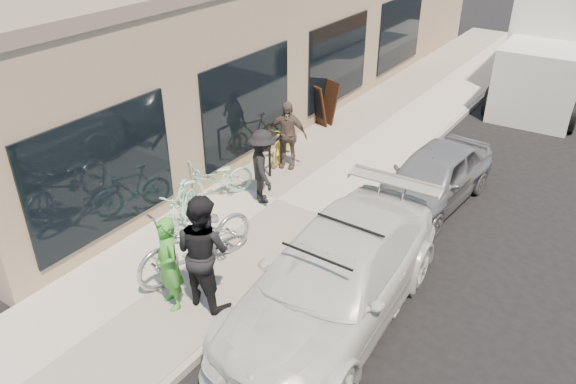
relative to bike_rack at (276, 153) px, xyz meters
The scene contains 17 objects.
ground 4.89m from the bike_rack, 55.54° to the right, with size 120.00×120.00×0.00m, color black.
sidewalk 1.36m from the bike_rack, 53.31° to the right, with size 3.00×34.00×0.15m, color #B1AA9F.
curb 2.56m from the bike_rack, 23.51° to the right, with size 0.12×34.00×0.13m, color gray.
storefront 4.94m from the bike_rack, 122.03° to the left, with size 3.60×20.00×4.22m.
bike_rack is the anchor object (origin of this frame).
sandwich_board 3.08m from the bike_rack, 102.20° to the left, with size 0.88×0.88×1.12m.
sedan_white 4.70m from the bike_rack, 43.64° to the right, with size 2.30×5.07×1.48m.
sedan_silver 3.47m from the bike_rack, 15.83° to the left, with size 1.43×3.56×1.21m, color gray.
moving_truck 10.36m from the bike_rack, 68.59° to the left, with size 2.72×6.59×3.19m.
tandem_bike 3.82m from the bike_rack, 74.60° to the right, with size 0.79×2.28×1.20m, color #B5B5B8.
woman_rider 4.77m from the bike_rack, 74.34° to the right, with size 0.57×0.37×1.57m, color green.
man_standing 4.54m from the bike_rack, 68.48° to the right, with size 0.92×0.72×1.90m, color black.
cruiser_bike_a 2.98m from the bike_rack, 90.95° to the right, with size 0.45×1.59×0.95m, color #9CE9CD.
cruiser_bike_b 1.71m from the bike_rack, 100.31° to the right, with size 0.59×1.68×0.88m, color #9CE9CD.
cruiser_bike_c 0.73m from the bike_rack, 112.80° to the left, with size 0.42×1.48×0.89m, color gold.
bystander_a 1.34m from the bike_rack, 65.74° to the right, with size 1.01×0.58×1.56m, color black.
bystander_b 0.49m from the bike_rack, 81.24° to the left, with size 0.92×0.38×1.58m, color brown.
Camera 1 is at (3.87, -5.18, 6.06)m, focal length 35.00 mm.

